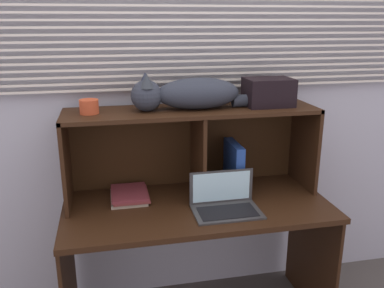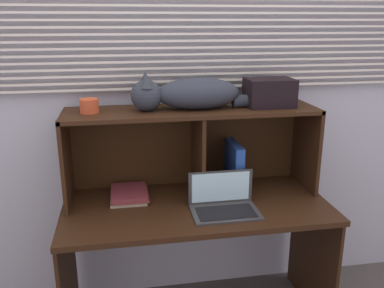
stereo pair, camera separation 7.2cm
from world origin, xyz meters
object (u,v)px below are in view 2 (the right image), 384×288
(laptop, at_px, (224,203))
(binder_upright, at_px, (234,167))
(cat, at_px, (188,94))
(book_stack, at_px, (129,194))
(small_basket, at_px, (89,106))
(storage_box, at_px, (269,93))

(laptop, xyz_separation_m, binder_upright, (0.12, 0.25, 0.11))
(cat, distance_m, book_stack, 0.66)
(binder_upright, bearing_deg, small_basket, 180.00)
(binder_upright, height_order, storage_box, storage_box)
(book_stack, xyz_separation_m, small_basket, (-0.18, 0.01, 0.51))
(binder_upright, height_order, book_stack, binder_upright)
(book_stack, bearing_deg, storage_box, 0.36)
(laptop, xyz_separation_m, small_basket, (-0.67, 0.25, 0.50))
(book_stack, bearing_deg, binder_upright, 0.48)
(book_stack, distance_m, storage_box, 0.97)
(cat, relative_size, small_basket, 7.80)
(cat, bearing_deg, binder_upright, -0.00)
(laptop, bearing_deg, small_basket, 159.87)
(cat, height_order, laptop, cat)
(laptop, xyz_separation_m, book_stack, (-0.49, 0.24, -0.01))
(cat, distance_m, small_basket, 0.53)
(binder_upright, distance_m, small_basket, 0.88)
(binder_upright, relative_size, storage_box, 1.11)
(storage_box, bearing_deg, laptop, -141.69)
(laptop, bearing_deg, binder_upright, 63.85)
(cat, height_order, small_basket, cat)
(laptop, distance_m, small_basket, 0.87)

